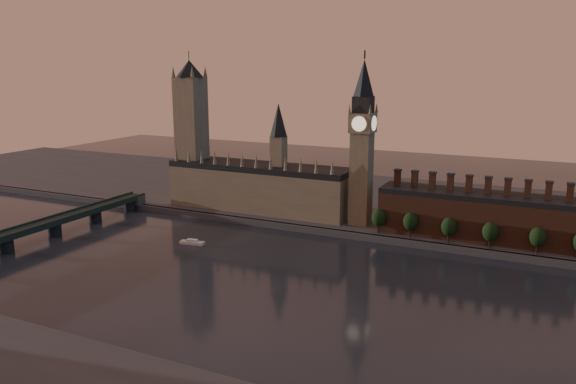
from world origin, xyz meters
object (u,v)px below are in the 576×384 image
(big_ben, at_px, (362,141))
(river_boat, at_px, (192,242))
(westminster_bridge, at_px, (27,233))
(victoria_tower, at_px, (191,127))

(big_ben, distance_m, river_boat, 119.77)
(river_boat, bearing_deg, westminster_bridge, -163.23)
(victoria_tower, xyz_separation_m, westminster_bridge, (-35.00, -117.70, -51.65))
(big_ben, bearing_deg, river_boat, -138.39)
(victoria_tower, relative_size, westminster_bridge, 0.54)
(westminster_bridge, bearing_deg, victoria_tower, 73.44)
(westminster_bridge, relative_size, river_boat, 13.26)
(victoria_tower, bearing_deg, westminster_bridge, -106.56)
(westminster_bridge, xyz_separation_m, river_boat, (85.72, 42.29, -6.32))
(victoria_tower, xyz_separation_m, big_ben, (130.00, -5.00, -2.26))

